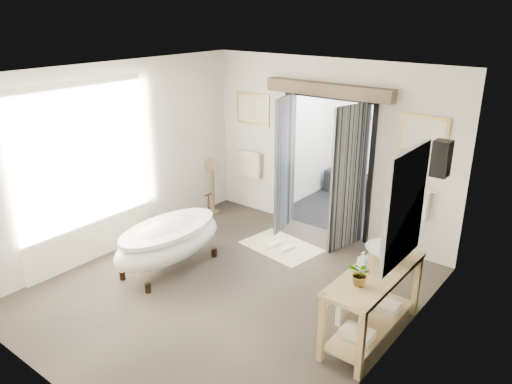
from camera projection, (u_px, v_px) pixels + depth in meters
ground_plane at (229, 289)px, 6.83m from camera, size 5.00×5.00×0.00m
room_shell at (217, 161)px, 6.11m from camera, size 4.52×5.02×2.91m
shower_room at (367, 160)px, 9.45m from camera, size 2.22×2.01×2.51m
back_wall_dressing at (322, 144)px, 7.98m from camera, size 3.82×0.80×2.52m
clawfoot_tub at (169, 240)px, 7.25m from camera, size 0.83×1.86×0.91m
vanity at (371, 298)px, 5.70m from camera, size 0.57×1.60×0.85m
pedestal_mirror at (212, 191)px, 9.11m from camera, size 0.33×0.21×1.10m
rug at (281, 247)px, 8.02m from camera, size 1.30×0.96×0.01m
slippers at (280, 247)px, 7.95m from camera, size 0.39×0.28×0.05m
basin at (385, 253)px, 5.83m from camera, size 0.62×0.62×0.17m
plant at (361, 274)px, 5.27m from camera, size 0.28×0.26×0.27m
soap_bottle_a at (363, 260)px, 5.62m from camera, size 0.11×0.11×0.21m
soap_bottle_b at (392, 245)px, 6.02m from camera, size 0.13×0.13×0.16m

